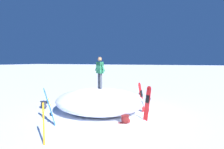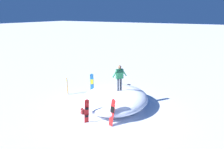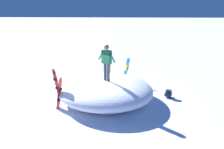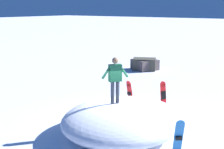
{
  "view_description": "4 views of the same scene",
  "coord_description": "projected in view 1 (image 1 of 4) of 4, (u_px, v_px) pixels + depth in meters",
  "views": [
    {
      "loc": [
        -3.91,
        9.27,
        2.76
      ],
      "look_at": [
        -0.12,
        -0.05,
        2.02
      ],
      "focal_mm": 29.8,
      "sensor_mm": 36.0,
      "label": 1
    },
    {
      "loc": [
        -10.02,
        -5.43,
        6.14
      ],
      "look_at": [
        0.96,
        0.93,
        2.1
      ],
      "focal_mm": 30.78,
      "sensor_mm": 36.0,
      "label": 2
    },
    {
      "loc": [
        1.33,
        -8.69,
        4.47
      ],
      "look_at": [
        0.79,
        0.08,
        1.55
      ],
      "focal_mm": 31.05,
      "sensor_mm": 36.0,
      "label": 3
    },
    {
      "loc": [
        9.27,
        6.29,
        4.76
      ],
      "look_at": [
        0.31,
        -0.2,
        2.25
      ],
      "focal_mm": 47.92,
      "sensor_mm": 36.0,
      "label": 4
    }
  ],
  "objects": [
    {
      "name": "ground",
      "position": [
        110.0,
        111.0,
        10.24
      ],
      "size": [
        240.0,
        240.0,
        0.0
      ],
      "primitive_type": "plane",
      "color": "white"
    },
    {
      "name": "snow_mound",
      "position": [
        100.0,
        101.0,
        9.99
      ],
      "size": [
        5.38,
        4.97,
        1.23
      ],
      "primitive_type": "ellipsoid",
      "rotation": [
        0.0,
        0.0,
        3.0
      ],
      "color": "white",
      "rests_on": "ground"
    },
    {
      "name": "snowboarder_standing",
      "position": [
        100.0,
        70.0,
        10.18
      ],
      "size": [
        0.9,
        0.68,
        1.74
      ],
      "color": "#333842",
      "rests_on": "snow_mound"
    },
    {
      "name": "snowboard_primary_upright",
      "position": [
        141.0,
        97.0,
        10.11
      ],
      "size": [
        0.36,
        0.33,
        1.59
      ],
      "color": "red",
      "rests_on": "ground"
    },
    {
      "name": "snowboard_secondary_upright",
      "position": [
        147.0,
        103.0,
        8.65
      ],
      "size": [
        0.37,
        0.37,
        1.59
      ],
      "color": "red",
      "rests_on": "ground"
    },
    {
      "name": "snowboard_tertiary_upright",
      "position": [
        49.0,
        106.0,
        7.9
      ],
      "size": [
        0.52,
        0.49,
        1.63
      ],
      "color": "#2672BF",
      "rests_on": "ground"
    },
    {
      "name": "backpack_near",
      "position": [
        44.0,
        105.0,
        10.75
      ],
      "size": [
        0.58,
        0.35,
        0.44
      ],
      "color": "#1E2333",
      "rests_on": "ground"
    },
    {
      "name": "backpack_far",
      "position": [
        126.0,
        119.0,
        8.15
      ],
      "size": [
        0.57,
        0.27,
        0.4
      ],
      "color": "maroon",
      "rests_on": "ground"
    },
    {
      "name": "trail_marker_pole",
      "position": [
        44.0,
        123.0,
        6.04
      ],
      "size": [
        0.1,
        0.1,
        1.42
      ],
      "color": "orange",
      "rests_on": "ground"
    }
  ]
}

